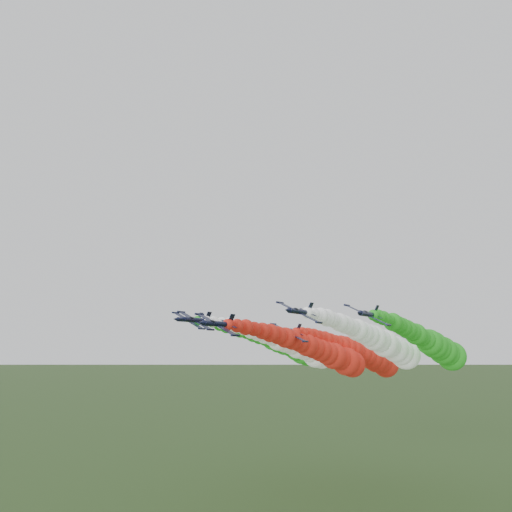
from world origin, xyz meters
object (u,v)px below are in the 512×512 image
Objects in this scene: jet_inner_right at (382,343)px; jet_trail at (365,355)px; jet_outer_right at (433,345)px; jet_outer_left at (282,344)px; jet_lead at (324,353)px; jet_inner_left at (295,346)px.

jet_inner_right is 18.89m from jet_trail.
jet_inner_right is 1.00× the size of jet_outer_right.
jet_inner_right is at bearing -15.93° from jet_outer_left.
jet_outer_right is 1.00× the size of jet_trail.
jet_lead is 27.91m from jet_outer_left.
jet_outer_left is (-20.87, 18.43, 1.97)m from jet_lead.
jet_outer_right reaches higher than jet_inner_left.
jet_outer_right is (41.32, 0.00, -0.23)m from jet_outer_left.
jet_outer_left is at bearing 135.22° from jet_inner_left.
jet_lead is at bearing -137.97° from jet_outer_right.
jet_trail is at bearing 121.91° from jet_inner_right.
jet_outer_left reaches higher than jet_trail.
jet_inner_right is 13.20m from jet_outer_right.
jet_outer_left is at bearing 138.54° from jet_lead.
jet_outer_left is (-8.12, 8.06, 0.50)m from jet_inner_left.
jet_trail is at bearing 47.11° from jet_inner_left.
jet_lead is 27.59m from jet_outer_right.
jet_inner_left is 20.36m from jet_trail.
jet_trail is (-19.44, 6.75, -2.66)m from jet_outer_right.
jet_outer_left is 23.09m from jet_trail.
jet_inner_left reaches higher than jet_lead.
jet_lead is at bearing -39.14° from jet_inner_left.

